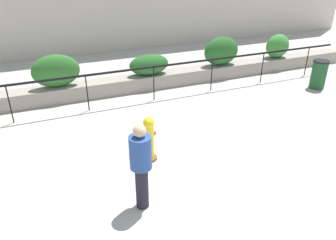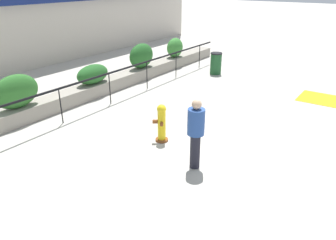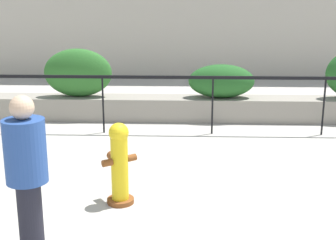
# 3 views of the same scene
# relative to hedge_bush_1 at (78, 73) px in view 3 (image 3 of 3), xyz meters

# --- Properties ---
(planter_wall_low) EXTENTS (18.00, 0.70, 0.50)m
(planter_wall_low) POSITION_rel_hedge_bush_1_xyz_m (2.87, 0.00, -0.77)
(planter_wall_low) COLOR gray
(planter_wall_low) RESTS_ON ground
(fence_railing_segment) EXTENTS (15.00, 0.05, 1.15)m
(fence_railing_segment) POSITION_rel_hedge_bush_1_xyz_m (2.87, -1.10, -0.01)
(fence_railing_segment) COLOR black
(fence_railing_segment) RESTS_ON ground
(hedge_bush_1) EXTENTS (1.49, 0.57, 1.05)m
(hedge_bush_1) POSITION_rel_hedge_bush_1_xyz_m (0.00, 0.00, 0.00)
(hedge_bush_1) COLOR #2D6B28
(hedge_bush_1) RESTS_ON planter_wall_low
(hedge_bush_2) EXTENTS (1.43, 0.70, 0.72)m
(hedge_bush_2) POSITION_rel_hedge_bush_1_xyz_m (3.11, 0.00, -0.16)
(hedge_bush_2) COLOR #235B23
(hedge_bush_2) RESTS_ON planter_wall_low
(fire_hydrant) EXTENTS (0.49, 0.49, 1.08)m
(fire_hydrant) POSITION_rel_hedge_bush_1_xyz_m (1.50, -4.38, -0.47)
(fire_hydrant) COLOR brown
(fire_hydrant) RESTS_ON ground
(pedestrian) EXTENTS (0.48, 0.48, 1.73)m
(pedestrian) POSITION_rel_hedge_bush_1_xyz_m (0.83, -5.85, -0.04)
(pedestrian) COLOR black
(pedestrian) RESTS_ON ground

